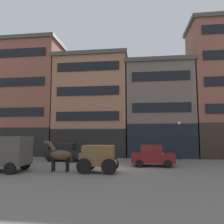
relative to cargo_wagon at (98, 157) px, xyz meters
name	(u,v)px	position (x,y,z in m)	size (l,w,h in m)	color
ground_plane	(111,168)	(0.73, 1.87, -1.15)	(120.00, 120.00, 0.00)	slate
building_far_left	(25,97)	(-12.63, 11.44, 6.74)	(10.15, 5.64, 15.69)	black
building_center_left	(92,105)	(-3.04, 11.44, 5.44)	(9.73, 5.64, 13.09)	black
building_center_right	(159,109)	(5.70, 11.44, 4.85)	(8.47, 5.64, 11.90)	black
cargo_wagon	(98,157)	(0.00, 0.00, 0.00)	(2.92, 1.53, 1.98)	brown
draft_horse	(59,155)	(-2.95, 0.00, 0.12)	(2.34, 0.62, 2.30)	#513823
delivery_truck_near	(2,152)	(-7.29, -0.49, 0.28)	(4.37, 2.17, 2.62)	black
sedan_dark	(152,156)	(4.22, 3.45, -0.23)	(3.71, 1.88, 1.83)	maroon
sedan_light	(65,152)	(-4.56, 5.66, -0.23)	(3.80, 2.06, 1.83)	black
pedestrian_officer	(16,151)	(-9.69, 5.24, -0.17)	(0.51, 0.51, 1.79)	#38332D
streetlamp_curbside	(179,135)	(7.36, 7.43, 1.52)	(0.32, 0.32, 4.12)	black
fire_hydrant_curbside	(168,157)	(6.01, 6.77, -0.72)	(0.24, 0.24, 0.83)	maroon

